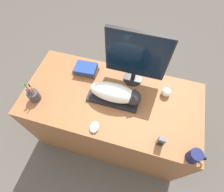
% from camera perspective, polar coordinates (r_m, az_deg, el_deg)
% --- Properties ---
extents(ground_plane, '(12.00, 12.00, 0.00)m').
position_cam_1_polar(ground_plane, '(2.04, -3.02, -20.42)').
color(ground_plane, '#4C4742').
extents(desk, '(1.46, 0.71, 0.78)m').
position_cam_1_polar(desk, '(1.76, -0.10, -7.12)').
color(desk, brown).
rests_on(desk, ground_plane).
extents(keyboard, '(0.41, 0.16, 0.02)m').
position_cam_1_polar(keyboard, '(1.40, 0.43, -0.64)').
color(keyboard, black).
rests_on(keyboard, desk).
extents(cat, '(0.40, 0.15, 0.14)m').
position_cam_1_polar(cat, '(1.33, 1.69, 0.88)').
color(cat, white).
rests_on(cat, keyboard).
extents(monitor, '(0.47, 0.16, 0.49)m').
position_cam_1_polar(monitor, '(1.32, 8.00, 12.52)').
color(monitor, black).
rests_on(monitor, desk).
extents(computer_mouse, '(0.07, 0.09, 0.03)m').
position_cam_1_polar(computer_mouse, '(1.29, -5.75, -10.05)').
color(computer_mouse, silver).
rests_on(computer_mouse, desk).
extents(coffee_mug, '(0.12, 0.08, 0.10)m').
position_cam_1_polar(coffee_mug, '(1.31, 25.39, -17.32)').
color(coffee_mug, '#141947').
rests_on(coffee_mug, desk).
extents(pen_cup, '(0.09, 0.09, 0.20)m').
position_cam_1_polar(pen_cup, '(1.50, -24.19, 0.18)').
color(pen_cup, '#38383D').
rests_on(pen_cup, desk).
extents(baseball, '(0.08, 0.08, 0.08)m').
position_cam_1_polar(baseball, '(1.47, 17.27, 1.28)').
color(baseball, silver).
rests_on(baseball, desk).
extents(phone, '(0.05, 0.03, 0.11)m').
position_cam_1_polar(phone, '(1.26, 15.72, -14.08)').
color(phone, '#4C4C51').
rests_on(phone, desk).
extents(book_stack, '(0.21, 0.14, 0.07)m').
position_cam_1_polar(book_stack, '(1.56, -8.54, 8.61)').
color(book_stack, brown).
rests_on(book_stack, desk).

